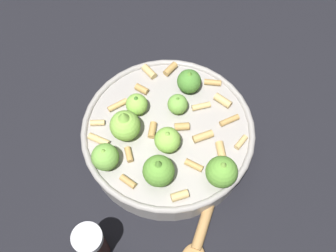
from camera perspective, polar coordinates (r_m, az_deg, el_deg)
name	(u,v)px	position (r m, az deg, el deg)	size (l,w,h in m)	color
ground_plane	(168,144)	(0.69, 0.00, -2.53)	(2.40, 2.40, 0.00)	black
cooking_pan	(167,136)	(0.66, -0.11, -1.35)	(0.27, 0.27, 0.11)	#9E9993
pepper_shaker	(92,245)	(0.60, -10.44, -15.90)	(0.04, 0.04, 0.09)	#33140F
wooden_spoon	(206,216)	(0.64, 5.26, -12.32)	(0.10, 0.21, 0.02)	#B2844C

